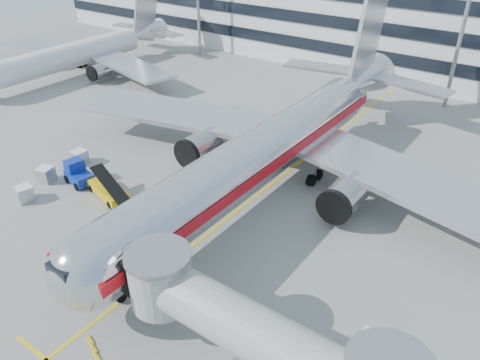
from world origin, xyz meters
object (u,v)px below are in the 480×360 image
Objects in this scene: belt_loader at (108,190)px; main_jet at (276,143)px; baggage_tug at (78,173)px; cargo_container_left at (80,157)px; cargo_container_right at (46,175)px; ramp_worker at (141,206)px; cargo_container_front at (25,194)px.

main_jet is at bearing 45.33° from belt_loader.
belt_loader reaches higher than baggage_tug.
baggage_tug is at bearing -39.20° from cargo_container_left.
baggage_tug is 2.27× the size of cargo_container_left.
cargo_container_right is (-2.79, -1.72, -0.26)m from baggage_tug.
cargo_container_right is 11.87m from ramp_worker.
main_jet reaches higher than ramp_worker.
main_jet is at bearing 36.08° from baggage_tug.
baggage_tug reaches higher than cargo_container_front.
cargo_container_left is 12.44m from ramp_worker.
cargo_container_front is at bearing -76.33° from cargo_container_left.
baggage_tug is at bearing 131.72° from ramp_worker.
ramp_worker is (4.65, -0.23, 0.13)m from belt_loader.
main_jet reaches higher than baggage_tug.
baggage_tug is at bearing -180.00° from belt_loader.
belt_loader reaches higher than cargo_container_left.
cargo_container_right is at bearing -85.37° from cargo_container_left.
belt_loader is 7.50m from cargo_container_front.
cargo_container_right is at bearing 140.37° from ramp_worker.
ramp_worker is (11.78, 1.49, 0.10)m from cargo_container_right.
cargo_container_front is at bearing -104.93° from baggage_tug.
cargo_container_front is at bearing -138.86° from belt_loader.
cargo_container_right is at bearing -148.44° from baggage_tug.
baggage_tug is 1.99× the size of cargo_container_front.
cargo_container_left is (-3.14, 2.56, -0.26)m from baggage_tug.
belt_loader is 4.66m from ramp_worker.
cargo_container_front is 0.99× the size of ramp_worker.
baggage_tug is at bearing 75.07° from cargo_container_front.
belt_loader is 3.24× the size of cargo_container_front.
ramp_worker is (10.30, 4.71, 0.11)m from cargo_container_front.
cargo_container_left is 0.86× the size of cargo_container_right.
main_jet is at bearing 43.99° from cargo_container_front.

